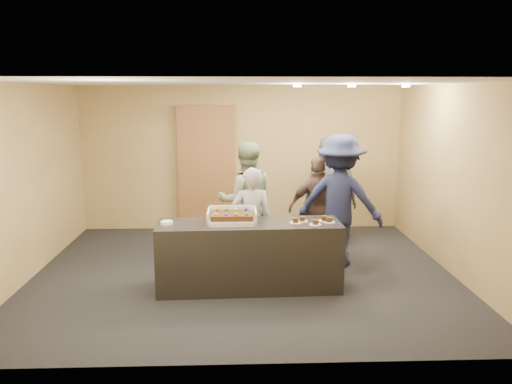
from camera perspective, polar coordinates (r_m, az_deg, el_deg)
room at (r=6.99m, az=-1.48°, el=1.22°), size 6.04×6.00×2.70m
serving_counter at (r=6.66m, az=-0.78°, el=-7.28°), size 2.42×0.78×0.90m
storage_cabinet at (r=9.42m, az=-5.65°, el=2.67°), size 1.07×0.15×2.35m
cake_box at (r=6.54m, az=-2.75°, el=-3.12°), size 0.64×0.44×0.19m
sheet_cake at (r=6.50m, az=-2.76°, el=-2.72°), size 0.54×0.37×0.11m
plate_stack at (r=6.56m, az=-10.17°, el=-3.47°), size 0.16×0.16×0.04m
slice_a at (r=6.53m, az=4.53°, el=-3.35°), size 0.15×0.15×0.07m
slice_b at (r=6.62m, az=5.30°, el=-3.17°), size 0.15×0.15×0.07m
slice_c at (r=6.46m, az=6.80°, el=-3.54°), size 0.15×0.15×0.07m
slice_d at (r=6.68m, az=7.79°, el=-3.09°), size 0.15×0.15×0.07m
slice_e at (r=6.61m, az=8.38°, el=-3.26°), size 0.15×0.15×0.07m
person_server_grey at (r=6.99m, az=-0.51°, el=-3.52°), size 0.61×0.43×1.57m
person_sage_man at (r=7.73m, az=-1.13°, el=-1.03°), size 0.98×0.80×1.85m
person_navy_man at (r=7.54m, az=9.55°, el=-1.00°), size 1.45×1.13×1.97m
person_brown_extra at (r=7.86m, az=7.12°, el=-1.82°), size 0.97×0.47×1.61m
person_dark_suit at (r=8.62m, az=8.54°, el=0.25°), size 0.99×0.70×1.88m
ceiling_spotlights at (r=7.57m, az=10.88°, el=11.83°), size 1.72×0.12×0.03m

